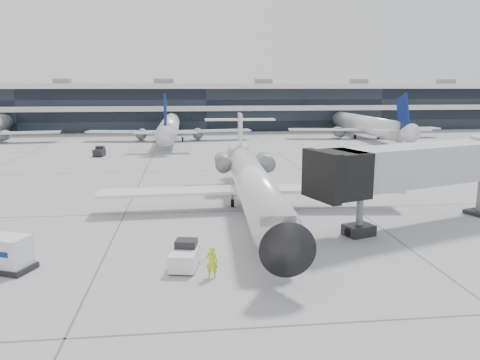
{
  "coord_description": "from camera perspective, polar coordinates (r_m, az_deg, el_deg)",
  "views": [
    {
      "loc": [
        -4.58,
        -39.01,
        10.64
      ],
      "look_at": [
        -0.1,
        0.62,
        2.6
      ],
      "focal_mm": 35.0,
      "sensor_mm": 36.0,
      "label": 1
    }
  ],
  "objects": [
    {
      "name": "ground",
      "position": [
        40.7,
        0.23,
        -3.76
      ],
      "size": [
        220.0,
        220.0,
        0.0
      ],
      "primitive_type": "plane",
      "color": "gray",
      "rests_on": "ground"
    },
    {
      "name": "far_tug",
      "position": [
        75.29,
        -16.76,
        3.32
      ],
      "size": [
        1.68,
        2.54,
        1.52
      ],
      "rotation": [
        0.0,
        0.0,
        -0.11
      ],
      "color": "black",
      "rests_on": "ground"
    },
    {
      "name": "regional_jet",
      "position": [
        40.32,
        1.5,
        -0.11
      ],
      "size": [
        26.46,
        32.96,
        7.62
      ],
      "rotation": [
        0.0,
        0.0,
        -0.03
      ],
      "color": "white",
      "rests_on": "ground"
    },
    {
      "name": "terminal",
      "position": [
        121.23,
        -4.33,
        8.7
      ],
      "size": [
        170.0,
        22.0,
        10.0
      ],
      "primitive_type": "cube",
      "color": "black",
      "rests_on": "ground"
    },
    {
      "name": "bg_jet_right",
      "position": [
        101.44,
        14.78,
        5.0
      ],
      "size": [
        32.0,
        40.0,
        9.6
      ],
      "primitive_type": null,
      "color": "silver",
      "rests_on": "ground"
    },
    {
      "name": "cargo_uld",
      "position": [
        30.69,
        -26.29,
        -8.09
      ],
      "size": [
        3.02,
        2.67,
        2.04
      ],
      "rotation": [
        0.0,
        0.0,
        -0.4
      ],
      "color": "black",
      "rests_on": "ground"
    },
    {
      "name": "traffic_cone",
      "position": [
        48.65,
        -2.96,
        -0.93
      ],
      "size": [
        0.44,
        0.44,
        0.56
      ],
      "rotation": [
        0.0,
        0.0,
        -0.18
      ],
      "color": "#F53B0C",
      "rests_on": "ground"
    },
    {
      "name": "bg_jet_center",
      "position": [
        94.67,
        -8.51,
        4.82
      ],
      "size": [
        32.0,
        40.0,
        9.6
      ],
      "primitive_type": null,
      "color": "silver",
      "rests_on": "ground"
    },
    {
      "name": "jet_bridge",
      "position": [
        39.23,
        22.78,
        1.82
      ],
      "size": [
        19.67,
        9.88,
        6.48
      ],
      "rotation": [
        0.0,
        0.0,
        0.34
      ],
      "color": "#ADAFB2",
      "rests_on": "ground"
    },
    {
      "name": "baggage_tug",
      "position": [
        28.28,
        -6.74,
        -9.24
      ],
      "size": [
        1.94,
        2.74,
        1.59
      ],
      "rotation": [
        0.0,
        0.0,
        -0.2
      ],
      "color": "white",
      "rests_on": "ground"
    },
    {
      "name": "ramp_worker",
      "position": [
        26.76,
        -3.46,
        -9.93
      ],
      "size": [
        0.7,
        0.48,
        1.84
      ],
      "primitive_type": "imported",
      "rotation": [
        0.0,
        0.0,
        3.08
      ],
      "color": "#CBEC18",
      "rests_on": "ground"
    }
  ]
}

